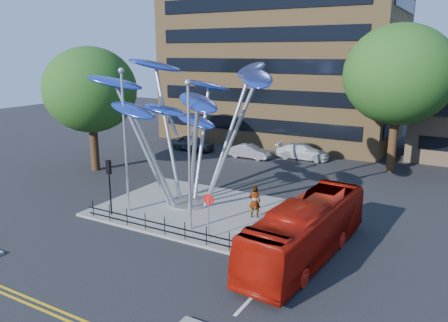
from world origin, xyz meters
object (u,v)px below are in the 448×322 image
Objects in this scene: no_entry_sign_island at (209,208)px; red_bus at (306,230)px; street_lamp_right at (189,143)px; tree_right at (399,75)px; parked_car_left at (193,143)px; street_lamp_left at (124,129)px; parked_car_mid at (250,151)px; tree_left at (90,90)px; traffic_light_island at (109,176)px; parked_car_right at (303,152)px; pedestrian at (255,202)px; leaf_sculpture at (188,101)px.

red_bus is (5.16, 0.67, -0.38)m from no_entry_sign_island.
street_lamp_right is 3.39× the size of no_entry_sign_island.
tree_right is 2.67× the size of parked_car_left.
parked_car_mid is at bearing 89.84° from street_lamp_left.
tree_left is 1.00× the size of red_bus.
no_entry_sign_island is at bearing -168.33° from red_bus.
red_bus is at bearing -134.86° from parked_car_left.
traffic_light_island reaches higher than parked_car_right.
red_bus is (-0.84, -18.82, -6.61)m from tree_right.
tree_left is 18.08m from pedestrian.
leaf_sculpture is (11.93, -3.32, 0.08)m from tree_left.
street_lamp_right is 0.81× the size of red_bus.
leaf_sculpture is at bearing -148.32° from parked_car_left.
pedestrian is (0.80, 3.93, -0.68)m from no_entry_sign_island.
red_bus is (21.16, -6.82, -5.36)m from tree_left.
street_lamp_right is 20.04m from parked_car_right.
traffic_light_island is at bearing -39.81° from tree_left.
street_lamp_right is (5.00, -0.50, -0.26)m from street_lamp_left.
tree_right is 3.54× the size of traffic_light_island.
street_lamp_left is 3.59× the size of no_entry_sign_island.
traffic_light_island is 8.87m from pedestrian.
parked_car_right is (-0.45, 19.55, -4.37)m from street_lamp_right.
tree_left is 4.21× the size of no_entry_sign_island.
no_entry_sign_island is 0.49× the size of parked_car_right.
leaf_sculpture is 1.53× the size of street_lamp_right.
tree_left reaches higher than pedestrian.
street_lamp_right is at bearing 5.19° from traffic_light_island.
pedestrian is 19.68m from parked_car_left.
parked_car_mid is (-2.38, 13.68, -6.21)m from leaf_sculpture.
traffic_light_island is 12.24m from red_bus.
red_bus is at bearing 7.37° from no_entry_sign_island.
tree_left is 0.81× the size of leaf_sculpture.
leaf_sculpture is at bearing 124.91° from street_lamp_right.
tree_left reaches higher than street_lamp_left.
street_lamp_left is at bearing 171.39° from no_entry_sign_island.
no_entry_sign_island is (-6.00, -19.48, -6.22)m from tree_right.
pedestrian is (-4.36, 3.26, -0.30)m from red_bus.
street_lamp_left is 7.47m from no_entry_sign_island.
red_bus is 20.64m from parked_car_right.
leaf_sculpture is 5.19× the size of no_entry_sign_island.
pedestrian is 0.43× the size of parked_car_left.
traffic_light_island is at bearing -174.81° from street_lamp_right.
street_lamp_left is at bearing -127.40° from leaf_sculpture.
tree_left is at bearing -36.19° from pedestrian.
parked_car_right is at bearing 91.33° from street_lamp_right.
tree_right is 3.03× the size of parked_car_mid.
red_bus is at bearing -146.56° from parked_car_mid.
street_lamp_right is at bearing -164.71° from parked_car_mid.
parked_car_right is at bearing -104.55° from pedestrian.
tree_left is at bearing 140.19° from traffic_light_island.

